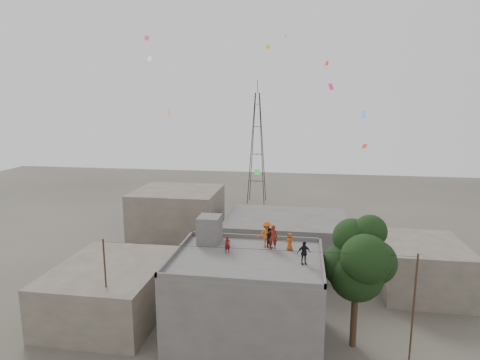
# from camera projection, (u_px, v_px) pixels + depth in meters

# --- Properties ---
(ground) EXTENTS (140.00, 140.00, 0.00)m
(ground) POSITION_uv_depth(u_px,v_px,m) (247.00, 340.00, 28.00)
(ground) COLOR #403C35
(ground) RESTS_ON ground
(main_building) EXTENTS (10.00, 8.00, 6.10)m
(main_building) POSITION_uv_depth(u_px,v_px,m) (247.00, 300.00, 27.43)
(main_building) COLOR #53514E
(main_building) RESTS_ON ground
(parapet) EXTENTS (10.00, 8.00, 0.30)m
(parapet) POSITION_uv_depth(u_px,v_px,m) (247.00, 255.00, 26.83)
(parapet) COLOR #53514E
(parapet) RESTS_ON main_building
(stair_head_box) EXTENTS (1.60, 1.80, 2.00)m
(stair_head_box) POSITION_uv_depth(u_px,v_px,m) (210.00, 229.00, 29.68)
(stair_head_box) COLOR #53514E
(stair_head_box) RESTS_ON main_building
(neighbor_west) EXTENTS (8.00, 10.00, 4.00)m
(neighbor_west) POSITION_uv_depth(u_px,v_px,m) (111.00, 289.00, 31.25)
(neighbor_west) COLOR #5A5347
(neighbor_west) RESTS_ON ground
(neighbor_north) EXTENTS (12.00, 9.00, 5.00)m
(neighbor_north) POSITION_uv_depth(u_px,v_px,m) (286.00, 241.00, 40.81)
(neighbor_north) COLOR #53514E
(neighbor_north) RESTS_ON ground
(neighbor_northwest) EXTENTS (9.00, 8.00, 7.00)m
(neighbor_northwest) POSITION_uv_depth(u_px,v_px,m) (178.00, 221.00, 44.40)
(neighbor_northwest) COLOR #5A5347
(neighbor_northwest) RESTS_ON ground
(neighbor_east) EXTENTS (7.00, 8.00, 4.40)m
(neighbor_east) POSITION_uv_depth(u_px,v_px,m) (421.00, 267.00, 35.14)
(neighbor_east) COLOR #5A5347
(neighbor_east) RESTS_ON ground
(tree) EXTENTS (4.90, 4.60, 9.10)m
(tree) POSITION_uv_depth(u_px,v_px,m) (360.00, 261.00, 26.30)
(tree) COLOR black
(tree) RESTS_ON ground
(utility_line) EXTENTS (20.12, 0.62, 7.40)m
(utility_line) POSITION_uv_depth(u_px,v_px,m) (252.00, 298.00, 25.99)
(utility_line) COLOR black
(utility_line) RESTS_ON ground
(transmission_tower) EXTENTS (2.97, 2.97, 20.01)m
(transmission_tower) POSITION_uv_depth(u_px,v_px,m) (257.00, 148.00, 65.73)
(transmission_tower) COLOR black
(transmission_tower) RESTS_ON ground
(person_red_adult) EXTENTS (0.68, 0.50, 1.74)m
(person_red_adult) POSITION_uv_depth(u_px,v_px,m) (273.00, 237.00, 28.38)
(person_red_adult) COLOR maroon
(person_red_adult) RESTS_ON main_building
(person_orange_child) EXTENTS (0.67, 0.72, 1.24)m
(person_orange_child) POSITION_uv_depth(u_px,v_px,m) (290.00, 242.00, 28.14)
(person_orange_child) COLOR #AE4313
(person_orange_child) RESTS_ON main_building
(person_dark_child) EXTENTS (0.89, 0.87, 1.45)m
(person_dark_child) POSITION_uv_depth(u_px,v_px,m) (270.00, 238.00, 28.66)
(person_dark_child) COLOR black
(person_dark_child) RESTS_ON main_building
(person_dark_adult) EXTENTS (0.97, 0.68, 1.53)m
(person_dark_adult) POSITION_uv_depth(u_px,v_px,m) (304.00, 253.00, 25.62)
(person_dark_adult) COLOR black
(person_dark_adult) RESTS_ON main_building
(person_orange_adult) EXTENTS (1.36, 1.00, 1.90)m
(person_orange_adult) POSITION_uv_depth(u_px,v_px,m) (266.00, 234.00, 28.74)
(person_orange_adult) COLOR #CB4C17
(person_orange_adult) RESTS_ON main_building
(person_red_child) EXTENTS (0.52, 0.47, 1.19)m
(person_red_child) POSITION_uv_depth(u_px,v_px,m) (227.00, 245.00, 27.59)
(person_red_child) COLOR maroon
(person_red_child) RESTS_ON main_building
(kites) EXTENTS (19.54, 14.30, 12.09)m
(kites) POSITION_uv_depth(u_px,v_px,m) (275.00, 95.00, 32.67)
(kites) COLOR orange
(kites) RESTS_ON ground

